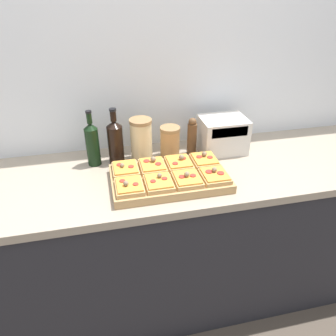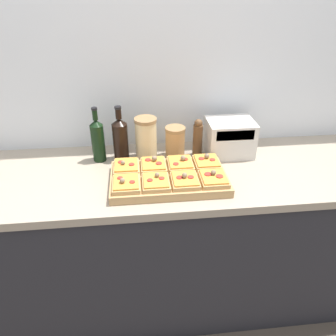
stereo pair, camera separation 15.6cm
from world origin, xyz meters
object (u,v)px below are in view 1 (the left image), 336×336
(pepper_mill, at_px, (192,137))
(toaster_oven, at_px, (222,135))
(olive_oil_bottle, at_px, (92,143))
(grain_jar_short, at_px, (170,142))
(cutting_board, at_px, (169,178))
(grain_jar_tall, at_px, (141,140))
(wine_bottle, at_px, (115,141))

(pepper_mill, relative_size, toaster_oven, 0.77)
(olive_oil_bottle, distance_m, toaster_oven, 0.70)
(olive_oil_bottle, bearing_deg, grain_jar_short, 0.00)
(olive_oil_bottle, height_order, toaster_oven, olive_oil_bottle)
(cutting_board, height_order, olive_oil_bottle, olive_oil_bottle)
(olive_oil_bottle, bearing_deg, toaster_oven, -0.07)
(cutting_board, relative_size, olive_oil_bottle, 1.86)
(grain_jar_tall, bearing_deg, cutting_board, -70.34)
(grain_jar_short, bearing_deg, olive_oil_bottle, 180.00)
(olive_oil_bottle, height_order, pepper_mill, olive_oil_bottle)
(toaster_oven, bearing_deg, grain_jar_short, 179.84)
(cutting_board, bearing_deg, toaster_oven, 35.54)
(grain_jar_tall, bearing_deg, wine_bottle, -180.00)
(wine_bottle, relative_size, grain_jar_tall, 1.30)
(cutting_board, distance_m, grain_jar_tall, 0.29)
(wine_bottle, distance_m, pepper_mill, 0.41)
(olive_oil_bottle, xyz_separation_m, wine_bottle, (0.12, -0.00, 0.00))
(cutting_board, bearing_deg, wine_bottle, 131.24)
(wine_bottle, relative_size, pepper_mill, 1.41)
(wine_bottle, height_order, pepper_mill, wine_bottle)
(grain_jar_tall, xyz_separation_m, toaster_oven, (0.45, -0.00, -0.02))
(cutting_board, height_order, toaster_oven, toaster_oven)
(cutting_board, relative_size, pepper_mill, 2.61)
(cutting_board, xyz_separation_m, toaster_oven, (0.36, 0.26, 0.08))
(grain_jar_short, relative_size, toaster_oven, 0.62)
(olive_oil_bottle, height_order, grain_jar_short, olive_oil_bottle)
(grain_jar_short, bearing_deg, cutting_board, -103.61)
(olive_oil_bottle, relative_size, pepper_mill, 1.40)
(wine_bottle, relative_size, toaster_oven, 1.09)
(wine_bottle, height_order, grain_jar_tall, wine_bottle)
(grain_jar_tall, distance_m, pepper_mill, 0.28)
(toaster_oven, bearing_deg, pepper_mill, 179.72)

